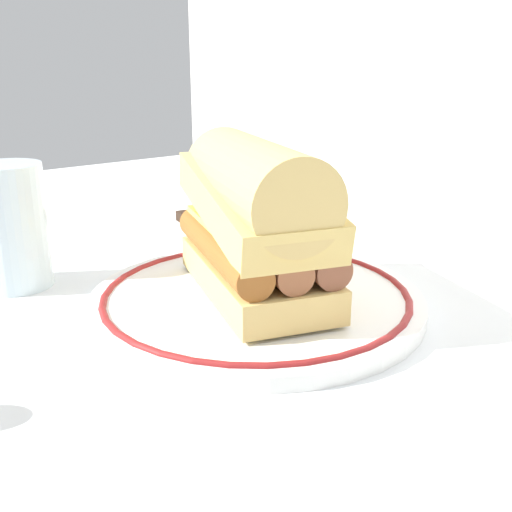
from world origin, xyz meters
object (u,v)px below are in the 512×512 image
at_px(plate, 256,299).
at_px(sausage_sandwich, 256,217).
at_px(butter_knife, 201,227).
at_px(drinking_glass, 13,235).

distance_m(plate, sausage_sandwich, 0.07).
distance_m(plate, butter_knife, 0.24).
height_order(sausage_sandwich, drinking_glass, sausage_sandwich).
height_order(sausage_sandwich, butter_knife, sausage_sandwich).
bearing_deg(sausage_sandwich, drinking_glass, -123.29).
bearing_deg(drinking_glass, butter_knife, 102.61).
height_order(plate, butter_knife, plate).
bearing_deg(drinking_glass, plate, 39.21).
bearing_deg(sausage_sandwich, butter_knife, 176.15).
relative_size(sausage_sandwich, drinking_glass, 1.74).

